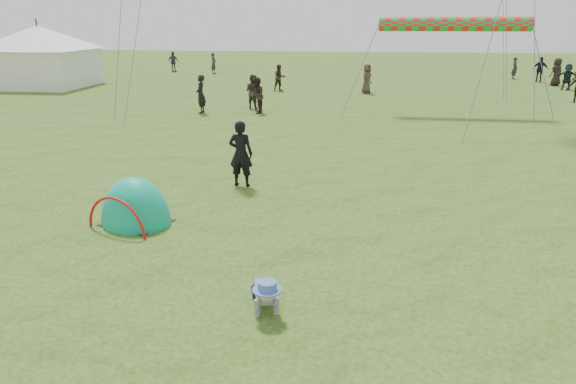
# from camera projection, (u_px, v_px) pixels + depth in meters

# --- Properties ---
(ground) EXTENTS (140.00, 140.00, 0.00)m
(ground) POSITION_uv_depth(u_px,v_px,m) (237.00, 305.00, 7.64)
(ground) COLOR #1B4E0B
(crawling_toddler) EXTENTS (0.74, 0.89, 0.59)m
(crawling_toddler) POSITION_uv_depth(u_px,v_px,m) (265.00, 292.00, 7.44)
(crawling_toddler) COLOR black
(crawling_toddler) RESTS_ON ground
(popup_tent) EXTENTS (1.88, 1.71, 1.99)m
(popup_tent) POSITION_uv_depth(u_px,v_px,m) (137.00, 223.00, 10.78)
(popup_tent) COLOR #009995
(popup_tent) RESTS_ON ground
(standing_adult) EXTENTS (0.65, 0.46, 1.69)m
(standing_adult) POSITION_uv_depth(u_px,v_px,m) (241.00, 154.00, 12.99)
(standing_adult) COLOR black
(standing_adult) RESTS_ON ground
(event_marquee) EXTENTS (6.14, 6.14, 4.11)m
(event_marquee) POSITION_uv_depth(u_px,v_px,m) (41.00, 54.00, 33.09)
(event_marquee) COLOR white
(event_marquee) RESTS_ON ground
(crowd_person_0) EXTENTS (0.45, 0.66, 1.74)m
(crowd_person_0) POSITION_uv_depth(u_px,v_px,m) (201.00, 94.00, 23.54)
(crowd_person_0) COLOR black
(crowd_person_0) RESTS_ON ground
(crowd_person_1) EXTENTS (0.70, 0.86, 1.63)m
(crowd_person_1) POSITION_uv_depth(u_px,v_px,m) (257.00, 95.00, 23.57)
(crowd_person_1) COLOR black
(crowd_person_1) RESTS_ON ground
(crowd_person_4) EXTENTS (1.04, 0.91, 1.79)m
(crowd_person_4) POSITION_uv_depth(u_px,v_px,m) (557.00, 72.00, 33.84)
(crowd_person_4) COLOR black
(crowd_person_4) RESTS_ON ground
(crowd_person_6) EXTENTS (0.46, 0.64, 1.67)m
(crowd_person_6) POSITION_uv_depth(u_px,v_px,m) (214.00, 63.00, 41.88)
(crowd_person_6) COLOR #2A2B30
(crowd_person_6) RESTS_ON ground
(crowd_person_7) EXTENTS (0.97, 0.91, 1.59)m
(crowd_person_7) POSITION_uv_depth(u_px,v_px,m) (280.00, 78.00, 31.28)
(crowd_person_7) COLOR #2E261C
(crowd_person_7) RESTS_ON ground
(crowd_person_8) EXTENTS (1.09, 0.69, 1.73)m
(crowd_person_8) POSITION_uv_depth(u_px,v_px,m) (540.00, 70.00, 35.93)
(crowd_person_8) COLOR black
(crowd_person_8) RESTS_ON ground
(crowd_person_10) EXTENTS (0.85, 0.99, 1.71)m
(crowd_person_10) POSITION_uv_depth(u_px,v_px,m) (367.00, 79.00, 30.22)
(crowd_person_10) COLOR #43352A
(crowd_person_10) RESTS_ON ground
(crowd_person_11) EXTENTS (1.55, 0.94, 1.60)m
(crowd_person_11) POSITION_uv_depth(u_px,v_px,m) (567.00, 77.00, 31.87)
(crowd_person_11) COLOR #1A222C
(crowd_person_11) RESTS_ON ground
(crowd_person_12) EXTENTS (0.47, 0.63, 1.58)m
(crowd_person_12) POSITION_uv_depth(u_px,v_px,m) (515.00, 68.00, 37.80)
(crowd_person_12) COLOR #26262D
(crowd_person_12) RESTS_ON ground
(crowd_person_13) EXTENTS (0.98, 0.90, 1.63)m
(crowd_person_13) POSITION_uv_depth(u_px,v_px,m) (253.00, 92.00, 24.86)
(crowd_person_13) COLOR #362925
(crowd_person_13) RESTS_ON ground
(crowd_person_14) EXTENTS (0.96, 0.99, 1.66)m
(crowd_person_14) POSITION_uv_depth(u_px,v_px,m) (173.00, 62.00, 43.60)
(crowd_person_14) COLOR #2F3A4B
(crowd_person_14) RESTS_ON ground
(rainbow_tube_kite) EXTENTS (6.63, 0.64, 0.64)m
(rainbow_tube_kite) POSITION_uv_depth(u_px,v_px,m) (454.00, 24.00, 22.87)
(rainbow_tube_kite) COLOR red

